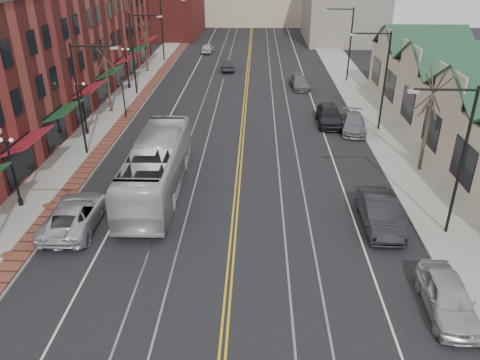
# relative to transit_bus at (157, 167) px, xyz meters

# --- Properties ---
(ground) EXTENTS (160.00, 160.00, 0.00)m
(ground) POSITION_rel_transit_bus_xyz_m (5.00, -10.31, -1.68)
(ground) COLOR black
(ground) RESTS_ON ground
(sidewalk_left) EXTENTS (4.00, 120.00, 0.15)m
(sidewalk_left) POSITION_rel_transit_bus_xyz_m (-7.00, 9.69, -1.61)
(sidewalk_left) COLOR gray
(sidewalk_left) RESTS_ON ground
(sidewalk_right) EXTENTS (4.00, 120.00, 0.15)m
(sidewalk_right) POSITION_rel_transit_bus_xyz_m (17.00, 9.69, -1.61)
(sidewalk_right) COLOR gray
(sidewalk_right) RESTS_ON ground
(building_left) EXTENTS (10.00, 50.00, 11.00)m
(building_left) POSITION_rel_transit_bus_xyz_m (-14.00, 16.69, 3.82)
(building_left) COLOR maroon
(building_left) RESTS_ON ground
(building_right) EXTENTS (8.00, 36.00, 4.60)m
(building_right) POSITION_rel_transit_bus_xyz_m (23.00, 9.69, 0.62)
(building_right) COLOR #B9A78E
(building_right) RESTS_ON ground
(backdrop_mid) EXTENTS (22.00, 14.00, 9.00)m
(backdrop_mid) POSITION_rel_transit_bus_xyz_m (5.00, 74.69, 2.82)
(backdrop_mid) COLOR #B9A78E
(backdrop_mid) RESTS_ON ground
(backdrop_right) EXTENTS (12.00, 16.00, 11.00)m
(backdrop_right) POSITION_rel_transit_bus_xyz_m (20.00, 54.69, 3.82)
(backdrop_right) COLOR slate
(backdrop_right) RESTS_ON ground
(streetlight_l_1) EXTENTS (3.33, 0.25, 8.00)m
(streetlight_l_1) POSITION_rel_transit_bus_xyz_m (-6.05, 5.69, 3.34)
(streetlight_l_1) COLOR black
(streetlight_l_1) RESTS_ON sidewalk_left
(streetlight_l_2) EXTENTS (3.33, 0.25, 8.00)m
(streetlight_l_2) POSITION_rel_transit_bus_xyz_m (-6.05, 21.69, 3.34)
(streetlight_l_2) COLOR black
(streetlight_l_2) RESTS_ON sidewalk_left
(streetlight_l_3) EXTENTS (3.33, 0.25, 8.00)m
(streetlight_l_3) POSITION_rel_transit_bus_xyz_m (-6.05, 37.69, 3.34)
(streetlight_l_3) COLOR black
(streetlight_l_3) RESTS_ON sidewalk_left
(streetlight_r_0) EXTENTS (3.33, 0.25, 8.00)m
(streetlight_r_0) POSITION_rel_transit_bus_xyz_m (16.05, -4.31, 3.34)
(streetlight_r_0) COLOR black
(streetlight_r_0) RESTS_ON sidewalk_right
(streetlight_r_1) EXTENTS (3.33, 0.25, 8.00)m
(streetlight_r_1) POSITION_rel_transit_bus_xyz_m (16.05, 11.69, 3.34)
(streetlight_r_1) COLOR black
(streetlight_r_1) RESTS_ON sidewalk_right
(streetlight_r_2) EXTENTS (3.33, 0.25, 8.00)m
(streetlight_r_2) POSITION_rel_transit_bus_xyz_m (16.05, 27.69, 3.34)
(streetlight_r_2) COLOR black
(streetlight_r_2) RESTS_ON sidewalk_right
(lamppost_l_1) EXTENTS (0.84, 0.28, 4.27)m
(lamppost_l_1) POSITION_rel_transit_bus_xyz_m (-7.80, -2.31, 0.52)
(lamppost_l_1) COLOR black
(lamppost_l_1) RESTS_ON sidewalk_left
(lamppost_l_2) EXTENTS (0.84, 0.28, 4.27)m
(lamppost_l_2) POSITION_rel_transit_bus_xyz_m (-7.80, 9.69, 0.52)
(lamppost_l_2) COLOR black
(lamppost_l_2) RESTS_ON sidewalk_left
(lamppost_l_3) EXTENTS (0.84, 0.28, 4.27)m
(lamppost_l_3) POSITION_rel_transit_bus_xyz_m (-7.80, 23.69, 0.52)
(lamppost_l_3) COLOR black
(lamppost_l_3) RESTS_ON sidewalk_left
(tree_left_near) EXTENTS (1.78, 1.37, 6.48)m
(tree_left_near) POSITION_rel_transit_bus_xyz_m (-7.50, 15.69, 1.83)
(tree_left_near) COLOR #382B21
(tree_left_near) RESTS_ON sidewalk_left
(tree_left_far) EXTENTS (1.66, 1.28, 6.02)m
(tree_left_far) POSITION_rel_transit_bus_xyz_m (-7.50, 31.69, 1.59)
(tree_left_far) COLOR #382B21
(tree_left_far) RESTS_ON sidewalk_left
(tree_right_mid) EXTENTS (1.90, 1.46, 6.93)m
(tree_right_mid) POSITION_rel_transit_bus_xyz_m (17.50, 3.69, 2.07)
(tree_right_mid) COLOR #382B21
(tree_right_mid) RESTS_ON sidewalk_right
(manhole_mid) EXTENTS (0.60, 0.60, 0.02)m
(manhole_mid) POSITION_rel_transit_bus_xyz_m (-6.20, -7.31, -1.53)
(manhole_mid) COLOR #592D19
(manhole_mid) RESTS_ON sidewalk_left
(manhole_far) EXTENTS (0.60, 0.60, 0.02)m
(manhole_far) POSITION_rel_transit_bus_xyz_m (-6.20, -2.31, -1.53)
(manhole_far) COLOR #592D19
(manhole_far) RESTS_ON sidewalk_left
(traffic_signal) EXTENTS (0.18, 0.15, 3.80)m
(traffic_signal) POSITION_rel_transit_bus_xyz_m (-5.60, 13.69, 0.66)
(traffic_signal) COLOR black
(traffic_signal) RESTS_ON sidewalk_left
(transit_bus) EXTENTS (2.97, 12.12, 3.37)m
(transit_bus) POSITION_rel_transit_bus_xyz_m (0.00, 0.00, 0.00)
(transit_bus) COLOR silver
(transit_bus) RESTS_ON ground
(parked_suv) EXTENTS (2.77, 5.77, 1.59)m
(parked_suv) POSITION_rel_transit_bus_xyz_m (-3.74, -4.35, -0.89)
(parked_suv) COLOR silver
(parked_suv) RESTS_ON ground
(parked_car_a) EXTENTS (2.01, 4.60, 1.54)m
(parked_car_a) POSITION_rel_transit_bus_xyz_m (14.30, -10.45, -0.91)
(parked_car_a) COLOR #AAACB1
(parked_car_a) RESTS_ON ground
(parked_car_b) EXTENTS (1.79, 5.14, 1.69)m
(parked_car_b) POSITION_rel_transit_bus_xyz_m (13.01, -3.66, -0.84)
(parked_car_b) COLOR black
(parked_car_b) RESTS_ON ground
(parked_car_c) EXTENTS (2.47, 4.97, 1.39)m
(parked_car_c) POSITION_rel_transit_bus_xyz_m (14.30, 11.39, -0.99)
(parked_car_c) COLOR slate
(parked_car_c) RESTS_ON ground
(parked_car_d) EXTENTS (2.15, 5.10, 1.72)m
(parked_car_d) POSITION_rel_transit_bus_xyz_m (12.50, 13.10, -0.82)
(parked_car_d) COLOR black
(parked_car_d) RESTS_ON ground
(distant_car_left) EXTENTS (1.69, 4.25, 1.38)m
(distant_car_left) POSITION_rel_transit_bus_xyz_m (2.51, 32.79, -1.00)
(distant_car_left) COLOR black
(distant_car_left) RESTS_ON ground
(distant_car_right) EXTENTS (2.22, 4.59, 1.29)m
(distant_car_right) POSITION_rel_transit_bus_xyz_m (10.83, 24.75, -1.04)
(distant_car_right) COLOR slate
(distant_car_right) RESTS_ON ground
(distant_car_far) EXTENTS (1.92, 4.05, 1.34)m
(distant_car_far) POSITION_rel_transit_bus_xyz_m (-1.14, 43.63, -1.01)
(distant_car_far) COLOR silver
(distant_car_far) RESTS_ON ground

